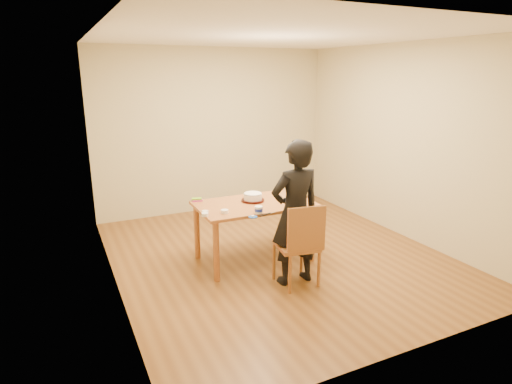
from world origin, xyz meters
name	(u,v)px	position (x,y,z in m)	size (l,w,h in m)	color
room_shell	(266,148)	(0.00, 0.34, 1.35)	(4.00, 4.50, 2.70)	brown
dining_table	(254,204)	(-0.32, 0.01, 0.73)	(1.41, 0.84, 0.04)	brown
dining_chair	(297,246)	(-0.17, -0.77, 0.45)	(0.43, 0.43, 0.04)	brown
cake_plate	(253,200)	(-0.30, 0.09, 0.76)	(0.29, 0.29, 0.02)	#B9150C
cake	(253,197)	(-0.30, 0.09, 0.81)	(0.22, 0.22, 0.07)	white
frosting_dome	(253,193)	(-0.30, 0.09, 0.85)	(0.22, 0.22, 0.03)	white
frosting_tub	(259,210)	(-0.44, -0.37, 0.79)	(0.09, 0.09, 0.08)	white
frosting_lid	(253,217)	(-0.57, -0.48, 0.75)	(0.10, 0.10, 0.01)	#164195
frosting_dollop	(253,216)	(-0.57, -0.48, 0.77)	(0.04, 0.04, 0.02)	white
ramekin_green	(225,211)	(-0.79, -0.20, 0.77)	(0.08, 0.08, 0.04)	white
ramekin_yellow	(205,212)	(-1.00, -0.13, 0.77)	(0.08, 0.08, 0.04)	white
ramekin_multi	(205,214)	(-1.03, -0.21, 0.77)	(0.08, 0.08, 0.04)	white
candy_box_pink	(197,200)	(-0.93, 0.39, 0.76)	(0.13, 0.06, 0.02)	#D63292
candy_box_green	(197,199)	(-0.93, 0.39, 0.78)	(0.12, 0.06, 0.02)	green
spatula	(265,215)	(-0.41, -0.46, 0.75)	(0.16, 0.02, 0.01)	black
person	(295,213)	(-0.17, -0.72, 0.81)	(0.59, 0.39, 1.63)	black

